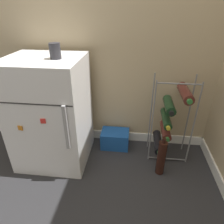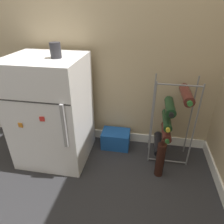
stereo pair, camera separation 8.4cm
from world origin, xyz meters
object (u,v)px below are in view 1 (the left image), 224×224
(mini_fridge, at_px, (51,113))
(loose_bottle_floor, at_px, (161,158))
(fridge_top_cup, at_px, (55,51))
(soda_box, at_px, (115,139))
(wine_rack, at_px, (169,118))

(mini_fridge, distance_m, loose_bottle_floor, 0.98)
(fridge_top_cup, bearing_deg, soda_box, 30.14)
(wine_rack, relative_size, soda_box, 2.84)
(soda_box, bearing_deg, fridge_top_cup, -149.86)
(wine_rack, distance_m, soda_box, 0.57)
(mini_fridge, relative_size, wine_rack, 1.20)
(wine_rack, bearing_deg, soda_box, 171.62)
(wine_rack, distance_m, loose_bottle_floor, 0.34)
(wine_rack, bearing_deg, fridge_top_cup, -169.42)
(mini_fridge, bearing_deg, loose_bottle_floor, -6.67)
(mini_fridge, relative_size, soda_box, 3.43)
(fridge_top_cup, bearing_deg, mini_fridge, 165.82)
(soda_box, distance_m, loose_bottle_floor, 0.52)
(mini_fridge, height_order, loose_bottle_floor, mini_fridge)
(wine_rack, height_order, loose_bottle_floor, wine_rack)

